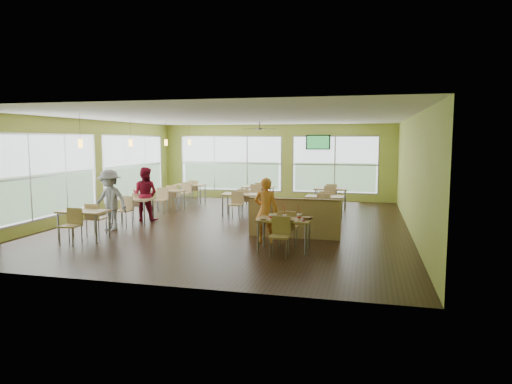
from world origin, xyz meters
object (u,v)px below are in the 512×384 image
main_table (284,224)px  half_wall_divider (294,218)px  man_plaid (266,210)px  food_basket (307,218)px

main_table → half_wall_divider: (0.00, 1.45, -0.11)m
half_wall_divider → man_plaid: bearing=-128.4°
man_plaid → half_wall_divider: bearing=-127.9°
main_table → man_plaid: size_ratio=0.93×
main_table → food_basket: (0.52, 0.04, 0.15)m
half_wall_divider → man_plaid: size_ratio=1.48×
half_wall_divider → food_basket: 1.52m
main_table → man_plaid: man_plaid is taller
half_wall_divider → food_basket: (0.52, -1.41, 0.26)m
half_wall_divider → man_plaid: 0.99m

